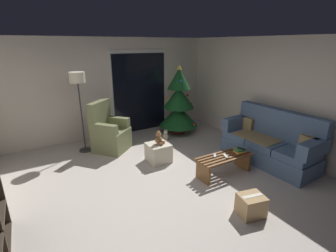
{
  "coord_description": "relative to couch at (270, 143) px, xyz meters",
  "views": [
    {
      "loc": [
        -1.84,
        -3.1,
        2.35
      ],
      "look_at": [
        0.4,
        0.7,
        0.85
      ],
      "focal_mm": 26.13,
      "sensor_mm": 36.0,
      "label": 1
    }
  ],
  "objects": [
    {
      "name": "wall_back",
      "position": [
        -2.32,
        3.24,
        0.85
      ],
      "size": [
        5.72,
        0.12,
        2.5
      ],
      "primitive_type": "cube",
      "color": "beige",
      "rests_on": "ground"
    },
    {
      "name": "christmas_tree",
      "position": [
        -0.69,
        2.4,
        0.42
      ],
      "size": [
        1.04,
        1.04,
        1.83
      ],
      "color": "#4C1E19",
      "rests_on": "ground"
    },
    {
      "name": "patio_door_frame",
      "position": [
        -1.46,
        3.17,
        0.7
      ],
      "size": [
        1.6,
        0.02,
        2.2
      ],
      "primitive_type": "cube",
      "color": "silver",
      "rests_on": "ground"
    },
    {
      "name": "teddy_bear_cream_by_tree",
      "position": [
        -1.28,
        2.09,
        -0.28
      ],
      "size": [
        0.2,
        0.2,
        0.29
      ],
      "color": "beige",
      "rests_on": "ground"
    },
    {
      "name": "ottoman",
      "position": [
        -1.98,
        1.16,
        -0.21
      ],
      "size": [
        0.44,
        0.44,
        0.39
      ],
      "primitive_type": "cube",
      "color": "beige",
      "rests_on": "ground"
    },
    {
      "name": "remote_white",
      "position": [
        -1.19,
        0.03,
        -0.01
      ],
      "size": [
        0.1,
        0.16,
        0.02
      ],
      "primitive_type": "cube",
      "rotation": [
        0.0,
        0.0,
        2.77
      ],
      "color": "silver",
      "rests_on": "coffee_table"
    },
    {
      "name": "ground_plane",
      "position": [
        -2.32,
        0.18,
        -0.4
      ],
      "size": [
        7.0,
        7.0,
        0.0
      ],
      "primitive_type": "plane",
      "color": "#BCB2A8"
    },
    {
      "name": "coffee_table",
      "position": [
        -1.18,
        0.07,
        -0.15
      ],
      "size": [
        1.1,
        0.4,
        0.38
      ],
      "color": "brown",
      "rests_on": "ground"
    },
    {
      "name": "book_stack",
      "position": [
        -0.87,
        0.0,
        0.03
      ],
      "size": [
        0.24,
        0.2,
        0.1
      ],
      "color": "#A32D28",
      "rests_on": "coffee_table"
    },
    {
      "name": "couch",
      "position": [
        0.0,
        0.0,
        0.0
      ],
      "size": [
        0.86,
        1.97,
        1.08
      ],
      "color": "slate",
      "rests_on": "ground"
    },
    {
      "name": "wall_right",
      "position": [
        0.54,
        0.18,
        0.85
      ],
      "size": [
        0.12,
        6.0,
        2.5
      ],
      "primitive_type": "cube",
      "color": "beige",
      "rests_on": "ground"
    },
    {
      "name": "remote_silver",
      "position": [
        -1.35,
        0.15,
        -0.01
      ],
      "size": [
        0.13,
        0.15,
        0.02
      ],
      "primitive_type": "cube",
      "rotation": [
        0.0,
        0.0,
        2.44
      ],
      "color": "#ADADB2",
      "rests_on": "coffee_table"
    },
    {
      "name": "cardboard_box_taped_mid_floor",
      "position": [
        -1.64,
        -1.0,
        -0.24
      ],
      "size": [
        0.41,
        0.38,
        0.31
      ],
      "color": "tan",
      "rests_on": "ground"
    },
    {
      "name": "floor_lamp",
      "position": [
        -3.18,
        2.49,
        1.11
      ],
      "size": [
        0.32,
        0.32,
        1.78
      ],
      "color": "#2D2D30",
      "rests_on": "ground"
    },
    {
      "name": "cell_phone",
      "position": [
        -0.85,
        -0.01,
        0.08
      ],
      "size": [
        0.12,
        0.16,
        0.01
      ],
      "primitive_type": "cube",
      "rotation": [
        0.0,
        0.0,
        0.38
      ],
      "color": "black",
      "rests_on": "book_stack"
    },
    {
      "name": "teddy_bear_chestnut",
      "position": [
        -1.97,
        1.15,
        0.11
      ],
      "size": [
        0.21,
        0.22,
        0.29
      ],
      "color": "brown",
      "rests_on": "ottoman"
    },
    {
      "name": "patio_door_glass",
      "position": [
        -1.46,
        3.15,
        0.65
      ],
      "size": [
        1.5,
        0.02,
        2.1
      ],
      "primitive_type": "cube",
      "color": "black",
      "rests_on": "ground"
    },
    {
      "name": "armchair",
      "position": [
        -2.66,
        2.26,
        0.0
      ],
      "size": [
        0.97,
        0.97,
        1.13
      ],
      "color": "olive",
      "rests_on": "ground"
    }
  ]
}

